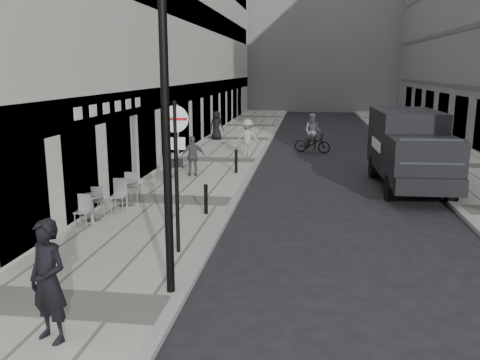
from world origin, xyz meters
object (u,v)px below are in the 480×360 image
object	(u,v)px
panel_van	(409,146)
sign_post	(176,157)
lamppost	(166,115)
cyclist	(313,138)
walking_man	(48,281)

from	to	relation	value
panel_van	sign_post	bearing A→B (deg)	-130.88
lamppost	panel_van	bearing A→B (deg)	58.69
lamppost	cyclist	distance (m)	18.29
walking_man	lamppost	distance (m)	3.40
cyclist	walking_man	bearing A→B (deg)	-86.68
walking_man	panel_van	world-z (taller)	panel_van
sign_post	cyclist	size ratio (longest dim) A/B	1.69
panel_van	lamppost	bearing A→B (deg)	-122.90
walking_man	panel_van	size ratio (longest dim) A/B	0.33
lamppost	panel_van	xyz separation A→B (m)	(6.19, 10.18, -1.91)
sign_post	cyclist	distance (m)	16.15
lamppost	panel_van	distance (m)	12.07
sign_post	cyclist	bearing A→B (deg)	72.72
sign_post	cyclist	world-z (taller)	sign_post
sign_post	lamppost	xyz separation A→B (m)	(0.40, -2.12, 1.13)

